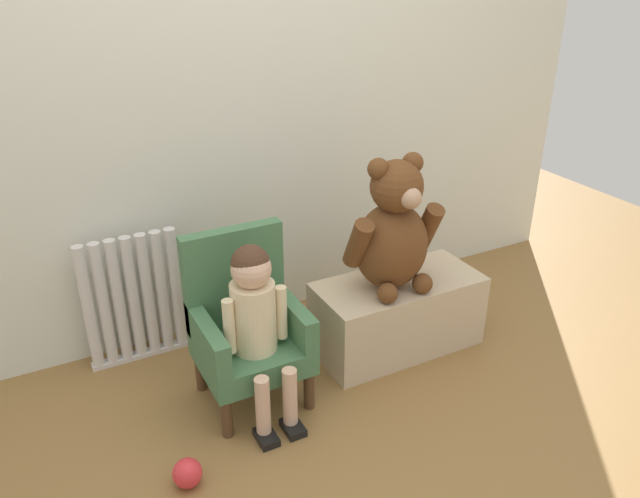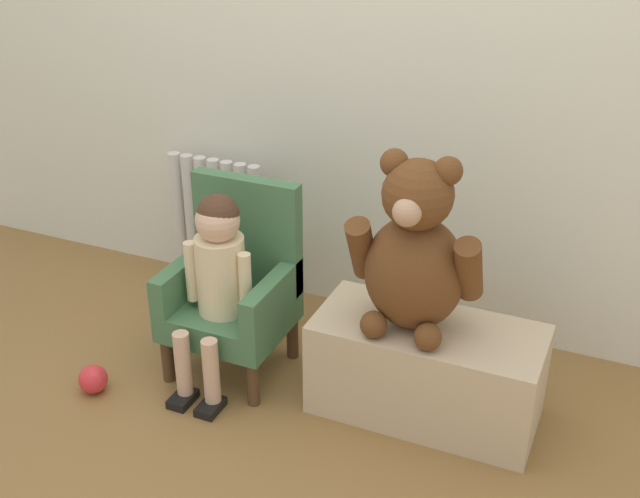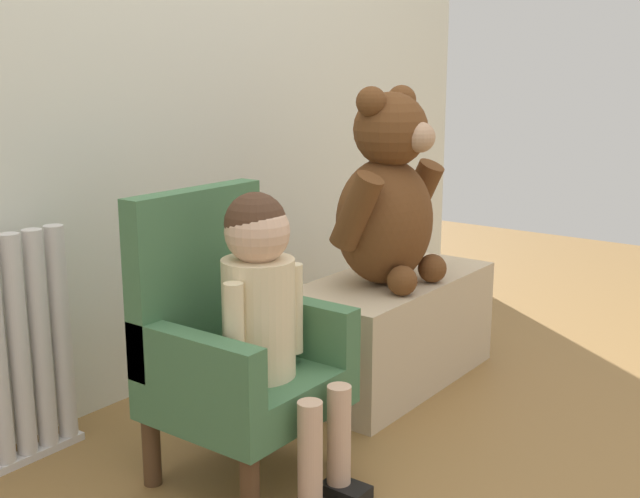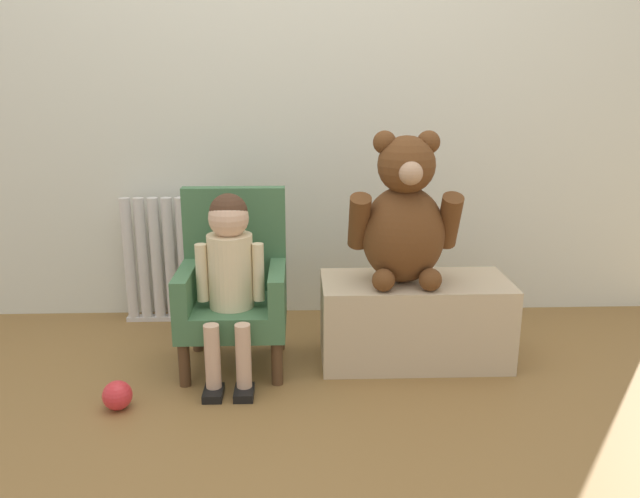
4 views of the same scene
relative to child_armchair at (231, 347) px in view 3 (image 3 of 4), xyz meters
The scene contains 4 objects.
child_armchair is the anchor object (origin of this frame).
child_figure 0.18m from the child_armchair, 90.00° to the right, with size 0.25×0.35×0.70m.
low_bench 0.73m from the child_armchair, ahead, with size 0.74×0.35×0.34m, color #C4AE8B.
large_teddy_bear 0.72m from the child_armchair, ahead, with size 0.43×0.30×0.59m.
Camera 3 is at (-1.53, -0.68, 0.98)m, focal length 45.00 mm.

